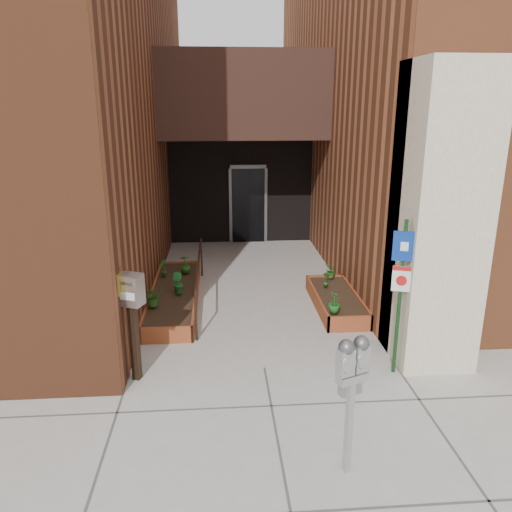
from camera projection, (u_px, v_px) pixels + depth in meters
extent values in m
plane|color=#9E9991|center=(264.00, 368.00, 7.51)|extent=(80.00, 80.00, 0.00)
cube|color=#974E2B|center=(464.00, 57.00, 13.31)|extent=(8.00, 13.70, 10.00)
cube|color=#BCA991|center=(438.00, 219.00, 7.25)|extent=(1.10, 1.20, 4.40)
cube|color=black|center=(242.00, 96.00, 12.07)|extent=(4.20, 2.00, 2.00)
cube|color=black|center=(241.00, 189.00, 14.13)|extent=(4.00, 0.30, 3.00)
cube|color=black|center=(248.00, 206.00, 14.11)|extent=(0.90, 0.06, 2.10)
cube|color=#B79338|center=(120.00, 282.00, 6.74)|extent=(0.04, 0.30, 0.30)
cube|color=maroon|center=(166.00, 335.00, 8.23)|extent=(0.90, 0.04, 0.30)
cube|color=maroon|center=(181.00, 268.00, 11.63)|extent=(0.90, 0.04, 0.30)
cube|color=maroon|center=(153.00, 296.00, 9.90)|extent=(0.04, 3.60, 0.30)
cube|color=maroon|center=(196.00, 295.00, 9.96)|extent=(0.04, 3.60, 0.30)
cube|color=black|center=(175.00, 297.00, 9.94)|extent=(0.82, 3.52, 0.26)
cube|color=maroon|center=(350.00, 324.00, 8.65)|extent=(0.80, 0.04, 0.30)
cube|color=maroon|center=(324.00, 282.00, 10.71)|extent=(0.80, 0.04, 0.30)
cube|color=maroon|center=(317.00, 301.00, 9.66)|extent=(0.04, 2.20, 0.30)
cube|color=maroon|center=(355.00, 300.00, 9.71)|extent=(0.04, 2.20, 0.30)
cube|color=black|center=(336.00, 302.00, 9.69)|extent=(0.72, 2.12, 0.26)
cylinder|color=black|center=(196.00, 316.00, 8.26)|extent=(0.04, 0.04, 0.90)
cylinder|color=black|center=(202.00, 257.00, 11.41)|extent=(0.04, 0.04, 0.90)
cylinder|color=black|center=(198.00, 261.00, 9.71)|extent=(0.04, 3.30, 0.04)
cube|color=#A2A2A4|center=(349.00, 427.00, 5.25)|extent=(0.09, 0.09, 1.10)
cube|color=#A2A2A4|center=(352.00, 377.00, 5.07)|extent=(0.36, 0.25, 0.09)
cube|color=#A2A2A4|center=(346.00, 362.00, 4.97)|extent=(0.19, 0.16, 0.29)
sphere|color=#59595B|center=(346.00, 347.00, 4.93)|extent=(0.16, 0.16, 0.16)
cube|color=white|center=(349.00, 363.00, 4.92)|extent=(0.09, 0.04, 0.05)
cube|color=#B21414|center=(349.00, 371.00, 4.94)|extent=(0.09, 0.04, 0.03)
cube|color=#A2A2A4|center=(360.00, 358.00, 5.05)|extent=(0.19, 0.16, 0.29)
sphere|color=#59595B|center=(361.00, 343.00, 5.01)|extent=(0.16, 0.16, 0.16)
cube|color=white|center=(364.00, 358.00, 5.00)|extent=(0.09, 0.04, 0.05)
cube|color=#B21414|center=(364.00, 366.00, 5.02)|extent=(0.09, 0.04, 0.03)
cube|color=black|center=(400.00, 299.00, 7.07)|extent=(0.07, 0.07, 2.31)
cube|color=navy|center=(404.00, 246.00, 6.81)|extent=(0.31, 0.12, 0.42)
cube|color=white|center=(404.00, 246.00, 6.81)|extent=(0.10, 0.04, 0.13)
cube|color=white|center=(402.00, 279.00, 6.95)|extent=(0.26, 0.10, 0.37)
cube|color=#B21414|center=(402.00, 269.00, 6.90)|extent=(0.25, 0.09, 0.06)
cylinder|color=#B21414|center=(401.00, 281.00, 6.95)|extent=(0.14, 0.06, 0.15)
cube|color=black|center=(135.00, 342.00, 7.05)|extent=(0.14, 0.14, 1.16)
cube|color=#B6B6B8|center=(131.00, 290.00, 6.82)|extent=(0.38, 0.34, 0.44)
cube|color=#59595B|center=(125.00, 284.00, 6.67)|extent=(0.22, 0.10, 0.04)
cube|color=white|center=(126.00, 296.00, 6.72)|extent=(0.24, 0.11, 0.11)
imported|color=#2A5E1B|center=(153.00, 296.00, 9.00)|extent=(0.44, 0.44, 0.37)
imported|color=#1A5E20|center=(178.00, 283.00, 9.60)|extent=(0.32, 0.32, 0.41)
imported|color=#215217|center=(185.00, 264.00, 10.77)|extent=(0.30, 0.30, 0.40)
imported|color=#27601B|center=(163.00, 267.00, 10.57)|extent=(0.28, 0.28, 0.38)
imported|color=#1B5819|center=(335.00, 302.00, 8.71)|extent=(0.22, 0.22, 0.38)
imported|color=#275819|center=(326.00, 279.00, 9.93)|extent=(0.23, 0.23, 0.32)
imported|color=#24631C|center=(331.00, 271.00, 10.46)|extent=(0.35, 0.35, 0.30)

